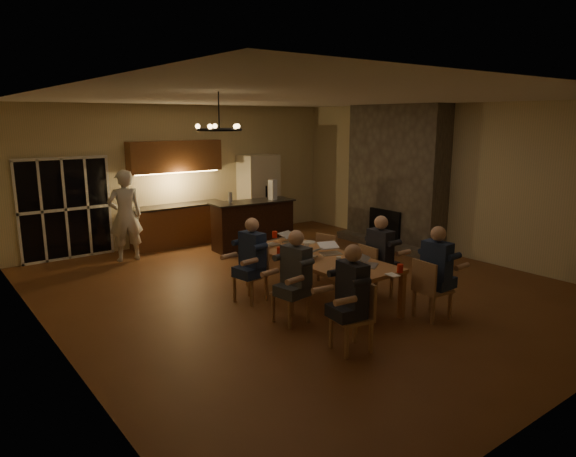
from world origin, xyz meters
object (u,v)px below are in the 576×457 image
(laptop_d, at_px, (331,247))
(redcup_mid, at_px, (279,251))
(chair_left_mid, at_px, (291,293))
(laptop_a, at_px, (350,266))
(chair_left_near, at_px, (351,317))
(laptop_b, at_px, (369,259))
(can_silver, at_px, (356,261))
(plate_left, at_px, (341,271))
(plate_far, at_px, (309,242))
(redcup_near, at_px, (400,268))
(chandelier, at_px, (219,130))
(mug_front, at_px, (339,260))
(dining_table, at_px, (319,278))
(bar_island, at_px, (253,225))
(person_left_far, at_px, (253,261))
(mug_mid, at_px, (307,246))
(bar_blender, at_px, (273,190))
(redcup_far, at_px, (275,235))
(plate_near, at_px, (358,259))
(bar_bottle, at_px, (230,198))
(chair_right_near, at_px, (433,289))
(chair_right_mid, at_px, (376,271))
(laptop_c, at_px, (306,251))
(laptop_f, at_px, (292,236))
(chair_right_far, at_px, (333,256))
(person_left_near, at_px, (352,298))
(chair_left_far, at_px, (250,274))
(person_left_mid, at_px, (296,278))
(refrigerator, at_px, (259,194))
(can_cola, at_px, (258,237))
(standing_person, at_px, (125,216))
(mug_back, at_px, (267,246))
(laptop_e, at_px, (270,239))
(person_right_mid, at_px, (380,258))

(laptop_d, relative_size, redcup_mid, 2.67)
(chair_left_mid, distance_m, laptop_a, 0.93)
(chair_left_near, xyz_separation_m, laptop_b, (1.08, 0.74, 0.42))
(can_silver, bearing_deg, plate_left, -163.70)
(chair_left_near, height_order, plate_far, chair_left_near)
(laptop_d, bearing_deg, redcup_near, -68.06)
(chandelier, relative_size, mug_front, 5.52)
(dining_table, bearing_deg, bar_island, 73.02)
(person_left_far, distance_m, mug_mid, 1.03)
(laptop_d, relative_size, plate_far, 1.28)
(laptop_a, bearing_deg, redcup_mid, -59.08)
(laptop_a, height_order, bar_blender, bar_blender)
(redcup_far, xyz_separation_m, plate_near, (0.14, -2.00, -0.05))
(plate_left, bearing_deg, bar_bottle, 79.09)
(chair_right_near, bearing_deg, person_left_far, 43.67)
(chair_right_mid, bearing_deg, laptop_c, 70.40)
(can_silver, bearing_deg, chair_right_near, -48.43)
(chair_left_near, bearing_deg, laptop_f, 167.81)
(chair_right_far, relative_size, redcup_mid, 7.42)
(chandelier, bearing_deg, laptop_c, 14.09)
(person_left_near, bearing_deg, chair_left_far, -171.89)
(laptop_b, height_order, redcup_near, laptop_b)
(person_left_mid, distance_m, plate_near, 1.22)
(laptop_c, bearing_deg, bar_bottle, -121.36)
(plate_near, bearing_deg, person_left_far, 137.32)
(can_silver, distance_m, bar_bottle, 4.37)
(chair_right_far, xyz_separation_m, mug_mid, (-0.78, -0.20, 0.36))
(refrigerator, relative_size, can_cola, 16.67)
(redcup_far, bearing_deg, chair_left_mid, -119.89)
(standing_person, distance_m, laptop_a, 5.41)
(bar_island, xyz_separation_m, chandelier, (-3.06, -3.95, 2.21))
(redcup_near, bearing_deg, bar_blender, 75.63)
(chair_left_far, relative_size, chair_right_far, 1.00)
(mug_back, bearing_deg, chair_right_near, -62.82)
(chandelier, distance_m, laptop_e, 2.96)
(chair_left_mid, bearing_deg, laptop_c, 120.91)
(dining_table, distance_m, plate_left, 0.98)
(mug_back, height_order, can_cola, can_cola)
(mug_back, bearing_deg, person_right_mid, -47.90)
(person_left_near, bearing_deg, laptop_f, 164.76)
(laptop_c, xyz_separation_m, redcup_near, (0.56, -1.41, -0.05))
(laptop_d, bearing_deg, person_right_mid, -20.50)
(laptop_f, bearing_deg, dining_table, -119.44)
(redcup_far, bearing_deg, redcup_near, -87.20)
(mug_back, xyz_separation_m, plate_far, (0.83, -0.08, -0.04))
(standing_person, relative_size, can_cola, 15.72)
(bar_blender, bearing_deg, person_left_far, -141.95)
(person_left_near, distance_m, can_cola, 3.17)
(refrigerator, bearing_deg, laptop_f, -116.17)
(laptop_f, height_order, mug_mid, laptop_f)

